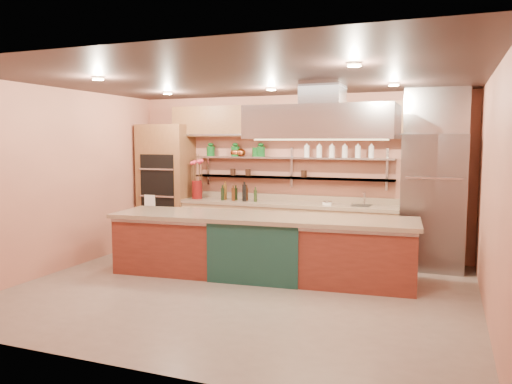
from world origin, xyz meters
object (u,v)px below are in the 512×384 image
at_px(island, 261,246).
at_px(green_canister, 256,152).
at_px(flower_vase, 197,190).
at_px(refrigerator, 433,202).
at_px(kitchen_scale, 328,202).
at_px(copper_kettle, 241,152).

relative_size(island, green_canister, 27.04).
bearing_deg(green_canister, island, -66.75).
distance_m(island, green_canister, 2.24).
bearing_deg(flower_vase, refrigerator, -0.14).
bearing_deg(refrigerator, kitchen_scale, 179.66).
bearing_deg(kitchen_scale, island, -113.05).
relative_size(island, kitchen_scale, 30.84).
xyz_separation_m(copper_kettle, green_canister, (0.30, 0.00, 0.01)).
height_order(refrigerator, flower_vase, refrigerator).
xyz_separation_m(island, flower_vase, (-1.79, 1.43, 0.64)).
distance_m(refrigerator, copper_kettle, 3.43).
height_order(kitchen_scale, copper_kettle, copper_kettle).
distance_m(flower_vase, green_canister, 1.31).
bearing_deg(copper_kettle, green_canister, 0.00).
bearing_deg(flower_vase, kitchen_scale, 0.00).
distance_m(island, flower_vase, 2.38).
height_order(flower_vase, copper_kettle, copper_kettle).
bearing_deg(copper_kettle, refrigerator, -3.94).
xyz_separation_m(island, copper_kettle, (-1.01, 1.65, 1.33)).
distance_m(flower_vase, kitchen_scale, 2.46).
height_order(island, copper_kettle, copper_kettle).
bearing_deg(copper_kettle, island, -58.64).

